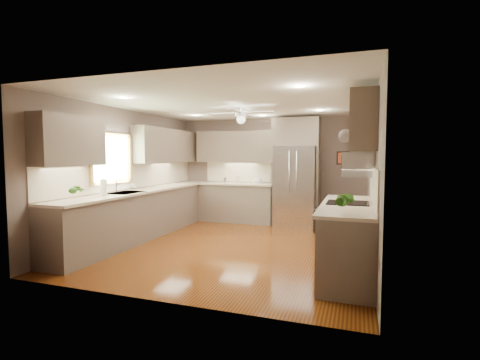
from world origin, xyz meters
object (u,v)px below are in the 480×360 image
Objects in this scene: refrigerator at (296,174)px; canister_c at (238,179)px; paper_towel at (104,187)px; microwave at (358,164)px; bowl at (257,182)px; stool at (323,220)px; soap_bottle at (134,186)px; potted_plant_right at (345,200)px; potted_plant_left at (75,190)px; canister_b at (225,180)px.

canister_c is at bearing 176.65° from refrigerator.
microwave is at bearing 6.56° from paper_towel.
bowl is 1.83m from stool.
bowl is 0.40× the size of microwave.
soap_bottle is 0.53× the size of potted_plant_right.
refrigerator is (2.76, 2.24, 0.16)m from soap_bottle.
microwave is (3.96, 1.13, 0.38)m from potted_plant_left.
potted_plant_right is at bearing -9.99° from paper_towel.
bowl is (1.71, 3.89, -0.13)m from potted_plant_left.
stool is (-0.66, 2.24, -1.24)m from microwave.
refrigerator reaches higher than potted_plant_left.
microwave is at bearing -41.75° from canister_b.
canister_b is 0.40× the size of potted_plant_left.
canister_b is at bearing 127.20° from potted_plant_right.
potted_plant_left is at bearing -85.56° from soap_bottle.
canister_b is 0.23× the size of microwave.
stool is (2.09, -0.55, -0.79)m from canister_c.
potted_plant_right reaches higher than soap_bottle.
soap_bottle is 0.94m from paper_towel.
bowl is at bearing 118.63° from potted_plant_right.
refrigerator is at bearing 116.09° from microwave.
stool is at bearing 38.89° from paper_towel.
paper_towel is at bearing 170.01° from potted_plant_right.
stool is at bearing 45.52° from potted_plant_left.
potted_plant_left is 0.13× the size of refrigerator.
microwave is at bearing -73.60° from stool.
paper_towel is (-1.75, -3.22, 0.11)m from bowl.
potted_plant_left is 4.66m from refrigerator.
soap_bottle is 0.54× the size of potted_plant_left.
potted_plant_left is 4.79m from stool.
refrigerator is 8.97× the size of paper_towel.
potted_plant_right is (3.97, -1.62, 0.08)m from soap_bottle.
soap_bottle reaches higher than canister_b.
canister_b is 1.76m from refrigerator.
paper_towel is (-3.34, -2.70, 0.84)m from stool.
refrigerator is (1.75, -0.04, 0.18)m from canister_b.
paper_towel reaches higher than canister_b.
bowl is at bearing 61.54° from paper_towel.
stool is (3.31, 3.37, -0.86)m from potted_plant_left.
canister_c is 0.50m from bowl.
canister_c is 2.68m from soap_bottle.
microwave reaches higher than bowl.
refrigerator is 4.15m from paper_towel.
canister_b is 2.59m from stool.
potted_plant_left is 0.98× the size of potted_plant_right.
refrigerator is at bearing 49.81° from paper_towel.
potted_plant_left reaches higher than stool.
refrigerator reaches higher than stool.
paper_towel is at bearing -106.16° from canister_b.
paper_towel is at bearing -118.46° from bowl.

